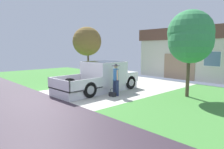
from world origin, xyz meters
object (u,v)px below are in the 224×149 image
at_px(handbag, 112,94).
at_px(neighbor_tree, 87,42).
at_px(wheeled_trash_bin, 122,70).
at_px(pickup_truck, 102,77).
at_px(person_with_hat, 116,78).
at_px(front_yard_tree, 191,37).
at_px(house_with_garage, 204,53).

distance_m(handbag, neighbor_tree, 8.93).
height_order(neighbor_tree, wheeled_trash_bin, neighbor_tree).
bearing_deg(pickup_truck, neighbor_tree, 149.05).
bearing_deg(handbag, person_with_hat, 102.58).
xyz_separation_m(handbag, neighbor_tree, (-7.47, 3.93, 2.91)).
bearing_deg(neighbor_tree, handbag, -27.74).
bearing_deg(front_yard_tree, pickup_truck, -154.83).
height_order(handbag, wheeled_trash_bin, wheeled_trash_bin).
bearing_deg(front_yard_tree, handbag, -136.07).
relative_size(front_yard_tree, wheeled_trash_bin, 4.20).
height_order(handbag, front_yard_tree, front_yard_tree).
distance_m(person_with_hat, house_with_garage, 10.25).
height_order(front_yard_tree, neighbor_tree, neighbor_tree).
xyz_separation_m(house_with_garage, front_yard_tree, (2.63, -7.84, 0.92)).
height_order(person_with_hat, handbag, person_with_hat).
bearing_deg(wheeled_trash_bin, front_yard_tree, -21.90).
xyz_separation_m(neighbor_tree, wheeled_trash_bin, (2.60, 1.80, -2.47)).
distance_m(handbag, house_with_garage, 10.69).
xyz_separation_m(pickup_truck, person_with_hat, (1.47, -0.32, 0.13)).
distance_m(pickup_truck, neighbor_tree, 7.15).
bearing_deg(neighbor_tree, front_yard_tree, -7.05).
distance_m(house_with_garage, wheeled_trash_bin, 7.08).
xyz_separation_m(pickup_truck, wheeled_trash_bin, (-3.33, 5.09, -0.21)).
relative_size(pickup_truck, front_yard_tree, 1.18).
xyz_separation_m(person_with_hat, neighbor_tree, (-7.40, 3.61, 2.13)).
bearing_deg(neighbor_tree, wheeled_trash_bin, 34.78).
distance_m(pickup_truck, person_with_hat, 1.51).
xyz_separation_m(house_with_garage, wheeled_trash_bin, (-5.01, -4.78, -1.52)).
height_order(front_yard_tree, wheeled_trash_bin, front_yard_tree).
bearing_deg(house_with_garage, front_yard_tree, -71.47).
relative_size(house_with_garage, front_yard_tree, 2.24).
distance_m(neighbor_tree, wheeled_trash_bin, 4.01).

